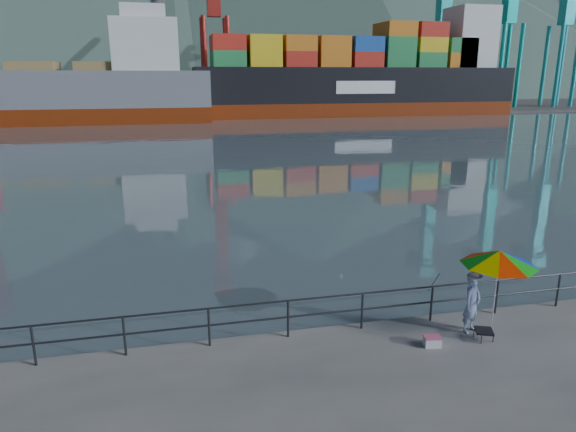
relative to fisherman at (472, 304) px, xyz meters
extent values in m
cube|color=#4F6369|center=(-3.70, 129.08, -0.76)|extent=(500.00, 280.00, 0.00)
cube|color=#514F4C|center=(6.30, 92.08, -0.76)|extent=(200.00, 40.00, 0.40)
cylinder|color=#2D3033|center=(-3.70, 0.78, 0.24)|extent=(22.00, 0.05, 0.05)
cylinder|color=#2D3033|center=(-3.70, 0.78, -0.21)|extent=(22.00, 0.05, 0.05)
cube|color=#2D3033|center=(-3.70, 0.78, -0.26)|extent=(22.00, 0.06, 1.00)
cone|color=#385147|center=(-3.70, 204.08, 33.24)|extent=(282.88, 282.88, 68.00)
cone|color=#385147|center=(126.30, 214.08, 30.24)|extent=(257.92, 257.92, 62.00)
cube|color=orange|center=(6.30, 91.08, 0.54)|extent=(6.00, 2.40, 2.60)
cube|color=red|center=(12.80, 91.08, 0.54)|extent=(6.00, 2.40, 2.60)
cube|color=orange|center=(19.30, 91.08, 0.54)|extent=(6.00, 2.40, 2.60)
cube|color=yellow|center=(25.80, 91.08, 1.84)|extent=(6.00, 2.40, 5.20)
cube|color=#267F3F|center=(32.30, 91.08, 0.54)|extent=(6.00, 2.40, 2.60)
cube|color=yellow|center=(38.80, 91.08, 3.14)|extent=(6.00, 2.40, 7.80)
cube|color=#267F3F|center=(45.30, 91.08, 0.54)|extent=(6.00, 2.40, 2.60)
cube|color=orange|center=(51.80, 91.08, 3.14)|extent=(6.00, 2.40, 7.80)
cube|color=yellow|center=(58.30, 91.08, 0.54)|extent=(6.00, 2.40, 2.60)
cube|color=orange|center=(6.30, 94.08, 3.14)|extent=(6.00, 2.40, 7.80)
cube|color=#267F3F|center=(12.80, 94.08, 0.54)|extent=(6.00, 2.40, 2.60)
cube|color=yellow|center=(19.30, 94.08, 1.84)|extent=(6.00, 2.40, 5.20)
cube|color=red|center=(25.80, 94.08, 0.54)|extent=(6.00, 2.40, 2.60)
cube|color=red|center=(32.30, 94.08, 0.54)|extent=(6.00, 2.40, 2.60)
cube|color=#194CA5|center=(38.80, 94.08, 1.84)|extent=(6.00, 2.40, 5.20)
cube|color=yellow|center=(45.30, 94.08, 0.54)|extent=(6.00, 2.40, 2.60)
cube|color=#194CA5|center=(51.80, 94.08, 3.14)|extent=(6.00, 2.40, 7.80)
cube|color=red|center=(58.30, 94.08, 3.14)|extent=(6.00, 2.40, 7.80)
cube|color=orange|center=(6.30, 97.08, 3.14)|extent=(6.00, 2.40, 7.80)
cube|color=#267F3F|center=(12.80, 97.08, 1.84)|extent=(6.00, 2.40, 5.20)
imported|color=#31538C|center=(0.00, 0.00, 0.00)|extent=(0.66, 0.57, 1.53)
cylinder|color=white|center=(0.45, -0.27, 0.29)|extent=(0.04, 0.04, 2.10)
cone|color=red|center=(0.45, -0.27, 1.34)|extent=(2.18, 2.18, 0.39)
cube|color=black|center=(0.09, -0.49, -0.51)|extent=(0.55, 0.55, 0.06)
cube|color=#2D3033|center=(0.09, -0.49, -0.65)|extent=(0.36, 0.36, 0.22)
cube|color=silver|center=(-1.33, -0.49, -0.65)|extent=(0.44, 0.33, 0.23)
cylinder|color=black|center=(-0.43, 1.23, -0.76)|extent=(0.70, 1.74, 1.31)
cube|color=maroon|center=(-25.21, 68.12, -0.01)|extent=(47.84, 8.28, 2.50)
cube|color=slate|center=(-25.21, 68.12, 3.74)|extent=(47.84, 8.28, 5.00)
cube|color=silver|center=(-9.90, 68.12, 9.74)|extent=(9.00, 6.96, 7.00)
cube|color=maroon|center=(23.84, 73.49, -0.01)|extent=(53.83, 8.97, 2.50)
cube|color=black|center=(23.84, 73.49, 4.04)|extent=(53.83, 8.97, 5.60)
cube|color=silver|center=(44.29, 73.49, 11.84)|extent=(7.00, 7.18, 10.00)
camera|label=1|loc=(-7.38, -10.80, 5.74)|focal=32.00mm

